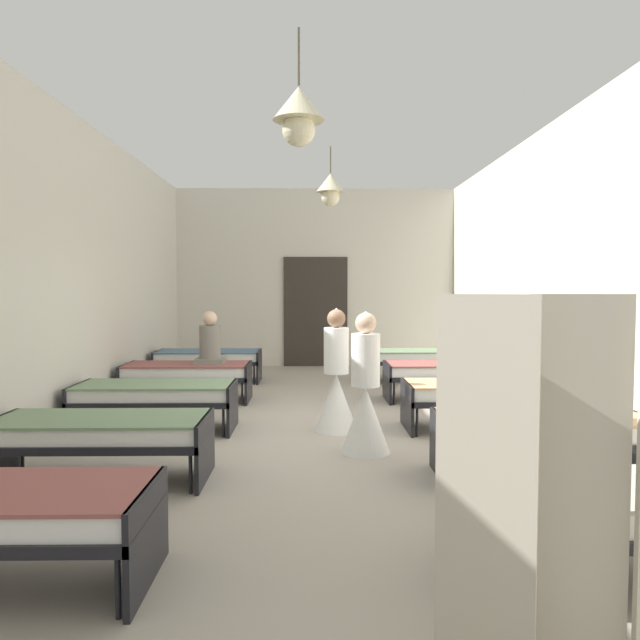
# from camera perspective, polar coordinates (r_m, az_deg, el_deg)

# --- Properties ---
(ground_plane) EXTENTS (6.68, 12.59, 0.10)m
(ground_plane) POSITION_cam_1_polar(r_m,az_deg,el_deg) (7.44, -0.01, -10.74)
(ground_plane) COLOR #9E9384
(room_shell) EXTENTS (6.48, 12.19, 3.89)m
(room_shell) POSITION_cam_1_polar(r_m,az_deg,el_deg) (8.56, -0.15, 4.56)
(room_shell) COLOR beige
(room_shell) RESTS_ON ground
(bed_left_row_1) EXTENTS (1.90, 0.84, 0.57)m
(bed_left_row_1) POSITION_cam_1_polar(r_m,az_deg,el_deg) (5.79, -20.10, -9.97)
(bed_left_row_1) COLOR black
(bed_left_row_1) RESTS_ON ground
(bed_right_row_1) EXTENTS (1.90, 0.84, 0.57)m
(bed_right_row_1) POSITION_cam_1_polar(r_m,az_deg,el_deg) (5.87, 20.44, -9.80)
(bed_right_row_1) COLOR black
(bed_right_row_1) RESTS_ON ground
(bed_left_row_2) EXTENTS (1.90, 0.84, 0.57)m
(bed_left_row_2) POSITION_cam_1_polar(r_m,az_deg,el_deg) (7.57, -15.35, -6.83)
(bed_left_row_2) COLOR black
(bed_left_row_2) RESTS_ON ground
(bed_right_row_2) EXTENTS (1.90, 0.84, 0.57)m
(bed_right_row_2) POSITION_cam_1_polar(r_m,az_deg,el_deg) (7.63, 15.21, -6.75)
(bed_right_row_2) COLOR black
(bed_right_row_2) RESTS_ON ground
(bed_left_row_3) EXTENTS (1.90, 0.84, 0.57)m
(bed_left_row_3) POSITION_cam_1_polar(r_m,az_deg,el_deg) (9.40, -12.46, -4.87)
(bed_left_row_3) COLOR black
(bed_left_row_3) RESTS_ON ground
(bed_right_row_3) EXTENTS (1.90, 0.84, 0.57)m
(bed_right_row_3) POSITION_cam_1_polar(r_m,az_deg,el_deg) (9.45, 12.00, -4.82)
(bed_right_row_3) COLOR black
(bed_right_row_3) RESTS_ON ground
(bed_left_row_4) EXTENTS (1.90, 0.84, 0.57)m
(bed_left_row_4) POSITION_cam_1_polar(r_m,az_deg,el_deg) (11.26, -10.52, -3.55)
(bed_left_row_4) COLOR black
(bed_left_row_4) RESTS_ON ground
(bed_right_row_4) EXTENTS (1.90, 0.84, 0.57)m
(bed_right_row_4) POSITION_cam_1_polar(r_m,az_deg,el_deg) (11.30, 9.84, -3.52)
(bed_right_row_4) COLOR black
(bed_right_row_4) RESTS_ON ground
(nurse_near_aisle) EXTENTS (0.52, 0.52, 1.49)m
(nurse_near_aisle) POSITION_cam_1_polar(r_m,az_deg,el_deg) (6.35, 4.33, -7.80)
(nurse_near_aisle) COLOR white
(nurse_near_aisle) RESTS_ON ground
(nurse_mid_aisle) EXTENTS (0.52, 0.52, 1.49)m
(nurse_mid_aisle) POSITION_cam_1_polar(r_m,az_deg,el_deg) (7.26, 1.55, -6.42)
(nurse_mid_aisle) COLOR white
(nurse_mid_aisle) RESTS_ON ground
(patient_seated_primary) EXTENTS (0.44, 0.44, 0.80)m
(patient_seated_primary) POSITION_cam_1_polar(r_m,az_deg,el_deg) (9.28, -10.39, -2.28)
(patient_seated_primary) COLOR slate
(patient_seated_primary) RESTS_ON bed_left_row_3
(privacy_screen) EXTENTS (1.24, 0.22, 1.70)m
(privacy_screen) POSITION_cam_1_polar(r_m,az_deg,el_deg) (2.88, 23.60, -14.87)
(privacy_screen) COLOR #BCB29E
(privacy_screen) RESTS_ON ground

